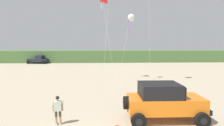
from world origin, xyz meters
TOP-DOWN VIEW (x-y plane):
  - dune_ridge at (-2.29, 42.56)m, footprint 90.00×9.64m
  - jeep at (3.49, 3.47)m, footprint 4.86×2.42m
  - person_watching at (-2.67, 3.18)m, footprint 0.62×0.35m
  - distant_pickup at (-15.91, 37.08)m, footprint 4.80×2.90m
  - kite_white_parafoil at (-0.18, 15.35)m, footprint 2.02×6.06m
  - kite_orange_streamer at (3.10, 14.98)m, footprint 2.64×5.91m

SIDE VIEW (x-z plane):
  - person_watching at x=-2.67m, z-range 0.10..1.77m
  - distant_pickup at x=-15.91m, z-range -0.05..1.93m
  - jeep at x=3.49m, z-range 0.07..2.33m
  - dune_ridge at x=-2.29m, z-range 0.00..3.01m
  - kite_orange_streamer at x=3.10m, z-range 3.61..11.81m
  - kite_white_parafoil at x=-0.18m, z-range 4.57..15.12m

